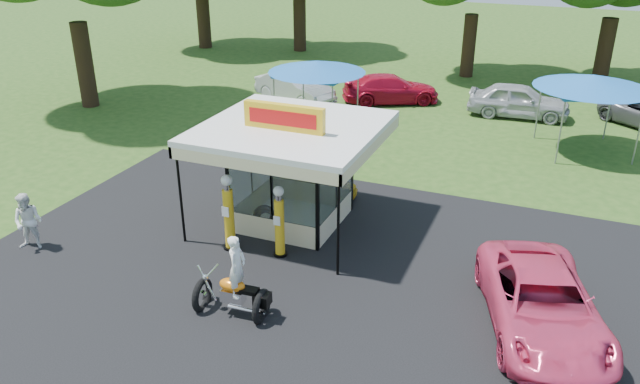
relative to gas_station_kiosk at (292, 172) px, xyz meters
The scene contains 15 objects.
ground 5.67m from the gas_station_kiosk, 68.18° to the right, with size 120.00×120.00×0.00m, color #254816.
asphalt_apron 4.01m from the gas_station_kiosk, 56.26° to the right, with size 20.00×14.00×0.04m, color black.
gas_station_kiosk is the anchor object (origin of this frame).
gas_pump_left 2.65m from the gas_station_kiosk, 112.93° to the right, with size 0.46×0.46×2.47m.
gas_pump_right 2.34m from the gas_station_kiosk, 75.32° to the right, with size 0.43×0.43×2.29m.
motorcycle 5.39m from the gas_station_kiosk, 81.12° to the right, with size 2.02×1.06×2.37m.
spare_tires 1.71m from the gas_station_kiosk, 136.22° to the right, with size 0.93×0.74×0.75m.
kiosk_car 2.56m from the gas_station_kiosk, 90.00° to the left, with size 1.13×2.82×0.96m, color gold.
pink_sedan 8.62m from the gas_station_kiosk, 20.21° to the right, with size 2.51×5.44×1.51m, color #E63E6B.
spectator_west 8.14m from the gas_station_kiosk, 145.06° to the right, with size 0.89×0.69×1.82m, color white.
bg_car_a 14.11m from the gas_station_kiosk, 114.17° to the left, with size 1.64×4.72×1.55m, color silver.
bg_car_b 14.71m from the gas_station_kiosk, 93.86° to the left, with size 2.08×5.10×1.48m, color #B40D27.
bg_car_c 15.70m from the gas_station_kiosk, 69.15° to the left, with size 1.96×4.87×1.66m, color #AFB1B4.
tent_west 10.00m from the gas_station_kiosk, 108.02° to the left, with size 4.50×4.50×3.15m.
tent_east 13.85m from the gas_station_kiosk, 51.12° to the left, with size 4.73×4.73×3.31m.
Camera 1 is at (5.83, -11.72, 9.55)m, focal length 35.00 mm.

